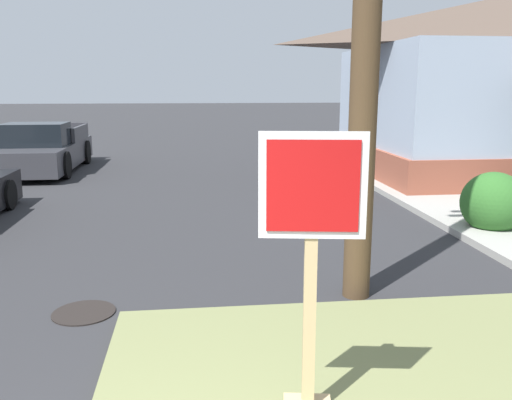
% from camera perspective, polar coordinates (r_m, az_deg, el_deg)
% --- Properties ---
extents(stop_sign, '(0.74, 0.33, 2.13)m').
position_cam_1_polar(stop_sign, '(3.92, 5.76, -8.79)').
color(stop_sign, tan).
rests_on(stop_sign, grass_corner_patch).
extents(manhole_cover, '(0.70, 0.70, 0.02)m').
position_cam_1_polar(manhole_cover, '(6.50, -17.73, -11.26)').
color(manhole_cover, black).
rests_on(manhole_cover, ground).
extents(pickup_truck_charcoal, '(2.09, 5.10, 1.48)m').
position_cam_1_polar(pickup_truck_charcoal, '(17.27, -21.58, 4.83)').
color(pickup_truck_charcoal, '#38383D').
rests_on(pickup_truck_charcoal, ground).
extents(shrub_by_curb, '(1.10, 1.10, 1.07)m').
position_cam_1_polar(shrub_by_curb, '(10.16, 23.78, -0.27)').
color(shrub_by_curb, '#2F6527').
rests_on(shrub_by_curb, ground).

